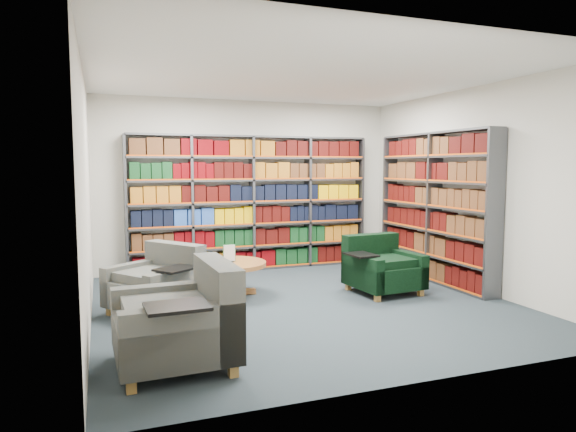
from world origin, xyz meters
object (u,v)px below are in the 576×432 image
object	(u,v)px
chair_teal_front	(186,324)
chair_green_right	(380,269)
chair_teal_left	(160,285)
coffee_table	(230,269)

from	to	relation	value
chair_teal_front	chair_green_right	bearing A→B (deg)	30.50
chair_green_right	chair_teal_front	distance (m)	3.38
chair_teal_left	coffee_table	bearing A→B (deg)	23.33
chair_green_right	chair_teal_front	world-z (taller)	chair_teal_front
chair_green_right	coffee_table	xyz separation A→B (m)	(-2.00, 0.46, 0.06)
chair_teal_front	chair_teal_left	bearing A→B (deg)	90.82
coffee_table	chair_teal_left	bearing A→B (deg)	-156.67
chair_teal_front	coffee_table	bearing A→B (deg)	67.22
chair_green_right	chair_teal_left	bearing A→B (deg)	178.87
chair_teal_front	coffee_table	xyz separation A→B (m)	(0.92, 2.18, 0.01)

